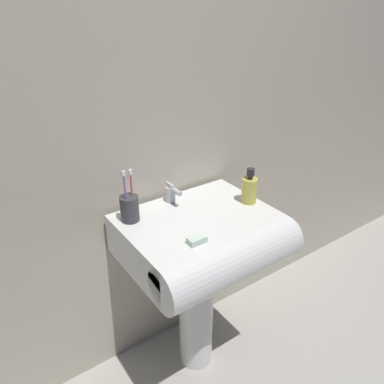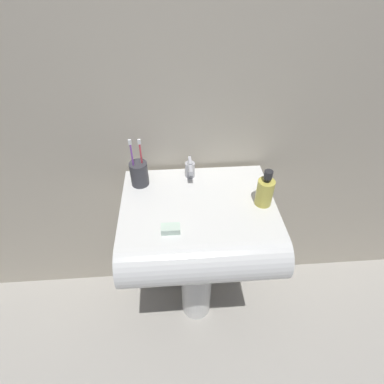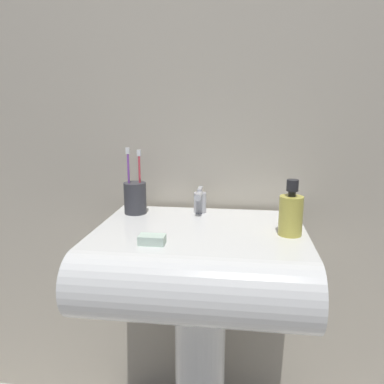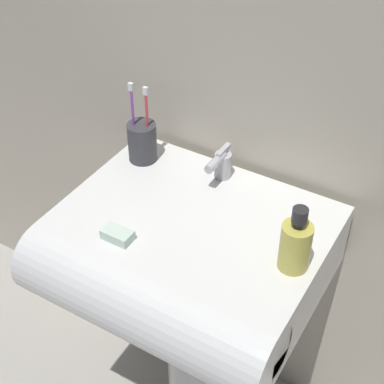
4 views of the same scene
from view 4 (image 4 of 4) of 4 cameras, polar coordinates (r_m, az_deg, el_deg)
The scene contains 7 objects.
wall_back at distance 1.34m, azimuth 6.39°, elevation 16.57°, with size 5.00×0.05×2.40m, color #B7AD99.
sink_pedestal at distance 1.71m, azimuth 0.33°, elevation -14.87°, with size 0.16×0.16×0.65m, color white.
sink_basin at distance 1.36m, azimuth -0.93°, elevation -6.53°, with size 0.60×0.52×0.17m.
faucet at distance 1.43m, azimuth 2.85°, elevation 2.73°, with size 0.04×0.10×0.08m.
toothbrush_cup at distance 1.49m, azimuth -4.86°, elevation 4.94°, with size 0.07×0.07×0.22m.
soap_bottle at distance 1.21m, azimuth 10.00°, elevation -5.04°, with size 0.06×0.06×0.15m.
bar_soap at distance 1.29m, azimuth -7.23°, elevation -4.14°, with size 0.07×0.04×0.02m, color silver.
Camera 4 is at (0.51, -0.87, 1.71)m, focal length 55.00 mm.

